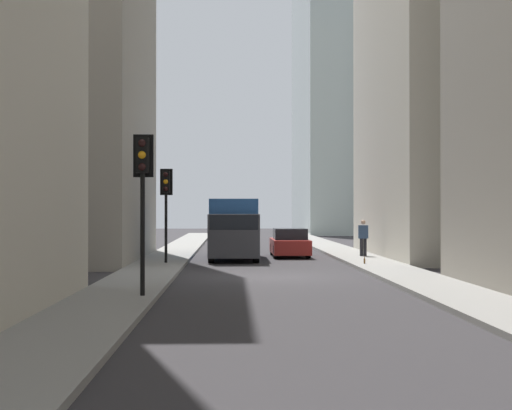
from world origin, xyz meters
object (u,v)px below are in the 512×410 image
object	(u,v)px
pedestrian	(363,236)
discarded_bottle	(365,261)
delivery_truck	(234,228)
traffic_light_foreground	(143,177)
traffic_light_midblock	(166,194)
sedan_red	(290,243)

from	to	relation	value
pedestrian	discarded_bottle	distance (m)	5.05
delivery_truck	traffic_light_foreground	size ratio (longest dim) A/B	1.57
delivery_truck	traffic_light_foreground	world-z (taller)	traffic_light_foreground
delivery_truck	traffic_light_midblock	size ratio (longest dim) A/B	1.65
pedestrian	delivery_truck	bearing A→B (deg)	90.08
traffic_light_foreground	discarded_bottle	size ratio (longest dim) A/B	15.27
traffic_light_foreground	delivery_truck	bearing A→B (deg)	-8.54
delivery_truck	traffic_light_midblock	distance (m)	5.20
traffic_light_foreground	traffic_light_midblock	world-z (taller)	traffic_light_foreground
traffic_light_foreground	discarded_bottle	distance (m)	13.61
delivery_truck	pedestrian	world-z (taller)	delivery_truck
traffic_light_foreground	traffic_light_midblock	bearing A→B (deg)	2.22
discarded_bottle	pedestrian	bearing A→B (deg)	-9.76
delivery_truck	discarded_bottle	xyz separation A→B (m)	(-4.90, -5.32, -1.21)
delivery_truck	pedestrian	size ratio (longest dim) A/B	3.75
delivery_truck	traffic_light_foreground	xyz separation A→B (m)	(-15.75, 2.36, 1.71)
traffic_light_foreground	discarded_bottle	world-z (taller)	traffic_light_foreground
delivery_truck	pedestrian	bearing A→B (deg)	-89.92
pedestrian	traffic_light_midblock	bearing A→B (deg)	114.48
sedan_red	discarded_bottle	bearing A→B (deg)	-159.19
sedan_red	traffic_light_midblock	distance (m)	8.42
pedestrian	traffic_light_foreground	bearing A→B (deg)	151.56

